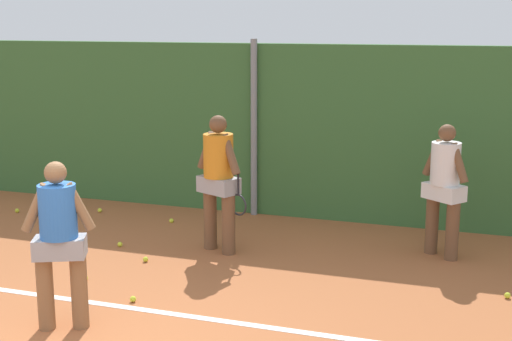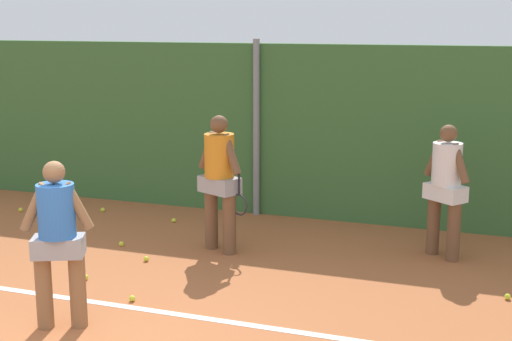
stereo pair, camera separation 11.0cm
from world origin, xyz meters
TOP-DOWN VIEW (x-y plane):
  - ground_plane at (0.00, 1.65)m, footprint 29.05×29.05m
  - hedge_fence_backdrop at (0.00, 5.63)m, footprint 18.88×0.25m
  - fence_post_center at (0.00, 5.46)m, footprint 0.10×0.10m
  - court_baseline_paint at (0.00, 1.53)m, footprint 13.80×0.10m
  - player_foreground_near at (-0.40, 0.89)m, footprint 0.65×0.46m
  - player_midcourt at (0.16, 3.61)m, footprint 0.78×0.49m
  - player_backcourt_far at (2.91, 4.32)m, footprint 0.60×0.53m
  - tennis_ball_1 at (-3.55, 4.36)m, footprint 0.07×0.07m
  - tennis_ball_3 at (-0.08, 1.69)m, footprint 0.07×0.07m
  - tennis_ball_4 at (-1.01, 4.61)m, footprint 0.07×0.07m
  - tennis_ball_7 at (-0.91, 2.08)m, footprint 0.07×0.07m
  - tennis_ball_8 at (-1.16, 3.34)m, footprint 0.07×0.07m
  - tennis_ball_9 at (-2.33, 4.79)m, footprint 0.07×0.07m
  - tennis_ball_10 at (3.72, 3.09)m, footprint 0.07×0.07m
  - tennis_ball_12 at (-0.56, 2.91)m, footprint 0.07×0.07m

SIDE VIEW (x-z plane):
  - ground_plane at x=0.00m, z-range 0.00..0.00m
  - court_baseline_paint at x=0.00m, z-range 0.00..0.01m
  - tennis_ball_1 at x=-3.55m, z-range 0.00..0.07m
  - tennis_ball_3 at x=-0.08m, z-range 0.00..0.07m
  - tennis_ball_4 at x=-1.01m, z-range 0.00..0.07m
  - tennis_ball_7 at x=-0.91m, z-range 0.00..0.07m
  - tennis_ball_8 at x=-1.16m, z-range 0.00..0.07m
  - tennis_ball_9 at x=-2.33m, z-range 0.00..0.07m
  - tennis_ball_10 at x=3.72m, z-range 0.00..0.07m
  - tennis_ball_12 at x=-0.56m, z-range 0.00..0.07m
  - player_foreground_near at x=-0.40m, z-range 0.10..1.77m
  - player_backcourt_far at x=2.91m, z-range 0.11..1.81m
  - player_midcourt at x=0.16m, z-range 0.11..1.89m
  - hedge_fence_backdrop at x=0.00m, z-range 0.00..2.62m
  - fence_post_center at x=0.00m, z-range 0.00..2.69m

